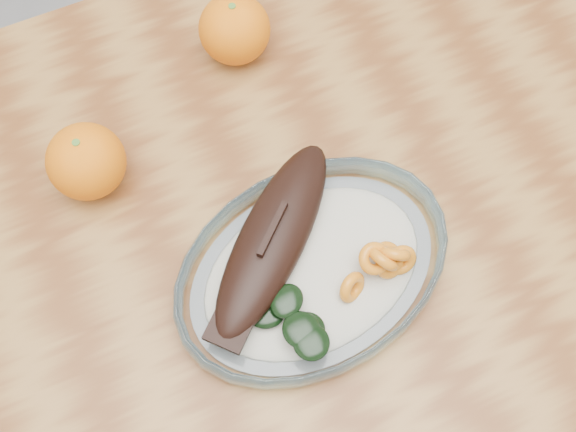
{
  "coord_description": "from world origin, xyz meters",
  "views": [
    {
      "loc": [
        -0.09,
        -0.24,
        1.44
      ],
      "look_at": [
        0.03,
        0.03,
        0.77
      ],
      "focal_mm": 45.0,
      "sensor_mm": 36.0,
      "label": 1
    }
  ],
  "objects_px": {
    "orange_left": "(86,162)",
    "plated_meal": "(311,266)",
    "dining_table": "(277,288)",
    "orange_right": "(235,29)"
  },
  "relations": [
    {
      "from": "orange_left",
      "to": "plated_meal",
      "type": "bearing_deg",
      "value": -48.81
    },
    {
      "from": "plated_meal",
      "to": "orange_left",
      "type": "relative_size",
      "value": 7.28
    },
    {
      "from": "plated_meal",
      "to": "dining_table",
      "type": "bearing_deg",
      "value": 123.42
    },
    {
      "from": "dining_table",
      "to": "orange_left",
      "type": "height_order",
      "value": "orange_left"
    },
    {
      "from": "orange_left",
      "to": "orange_right",
      "type": "height_order",
      "value": "same"
    },
    {
      "from": "dining_table",
      "to": "orange_left",
      "type": "bearing_deg",
      "value": 131.06
    },
    {
      "from": "plated_meal",
      "to": "orange_right",
      "type": "bearing_deg",
      "value": 74.25
    },
    {
      "from": "dining_table",
      "to": "orange_left",
      "type": "xyz_separation_m",
      "value": [
        -0.14,
        0.16,
        0.14
      ]
    },
    {
      "from": "orange_left",
      "to": "orange_right",
      "type": "xyz_separation_m",
      "value": [
        0.2,
        0.09,
        -0.0
      ]
    },
    {
      "from": "orange_left",
      "to": "orange_right",
      "type": "bearing_deg",
      "value": 24.66
    }
  ]
}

